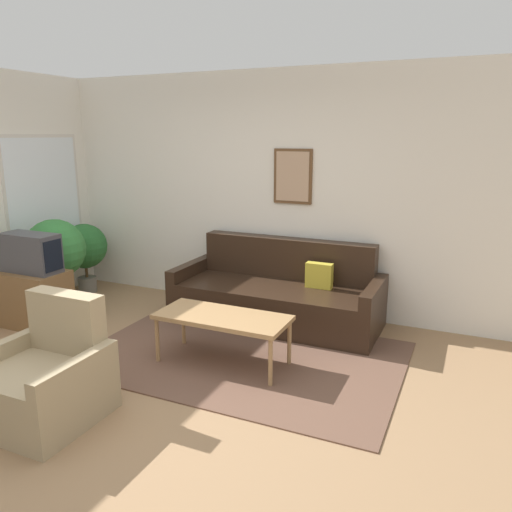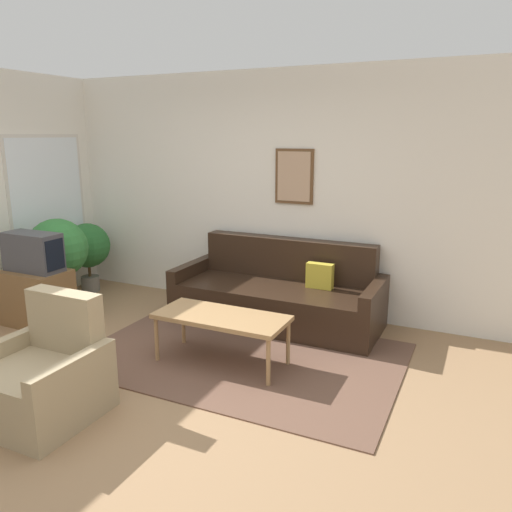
% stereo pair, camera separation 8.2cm
% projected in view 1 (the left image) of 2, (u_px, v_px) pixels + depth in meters
% --- Properties ---
extents(ground_plane, '(16.00, 16.00, 0.00)m').
position_uv_depth(ground_plane, '(129.00, 399.00, 3.88)').
color(ground_plane, '#997551').
extents(area_rug, '(2.85, 1.91, 0.01)m').
position_uv_depth(area_rug, '(243.00, 356.00, 4.61)').
color(area_rug, brown).
rests_on(area_rug, ground_plane).
extents(wall_back, '(8.00, 0.09, 2.70)m').
position_uv_depth(wall_back, '(259.00, 192.00, 5.75)').
color(wall_back, white).
rests_on(wall_back, ground_plane).
extents(couch, '(2.22, 0.90, 0.88)m').
position_uv_depth(couch, '(278.00, 295.00, 5.42)').
color(couch, black).
rests_on(couch, ground_plane).
extents(coffee_table, '(1.18, 0.51, 0.46)m').
position_uv_depth(coffee_table, '(223.00, 319.00, 4.38)').
color(coffee_table, '#A87F51').
rests_on(coffee_table, ground_plane).
extents(tv_stand, '(0.68, 0.46, 0.60)m').
position_uv_depth(tv_stand, '(35.00, 299.00, 5.31)').
color(tv_stand, brown).
rests_on(tv_stand, ground_plane).
extents(tv, '(0.64, 0.28, 0.41)m').
position_uv_depth(tv, '(31.00, 253.00, 5.19)').
color(tv, '#424247').
rests_on(tv, tv_stand).
extents(armchair, '(0.80, 0.76, 0.87)m').
position_uv_depth(armchair, '(45.00, 380.00, 3.58)').
color(armchair, tan).
rests_on(armchair, ground_plane).
extents(potted_plant_tall, '(0.68, 0.68, 1.08)m').
position_uv_depth(potted_plant_tall, '(55.00, 251.00, 5.65)').
color(potted_plant_tall, '#383D42').
rests_on(potted_plant_tall, ground_plane).
extents(potted_plant_by_window, '(0.57, 0.57, 0.89)m').
position_uv_depth(potted_plant_by_window, '(85.00, 248.00, 6.39)').
color(potted_plant_by_window, slate).
rests_on(potted_plant_by_window, ground_plane).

